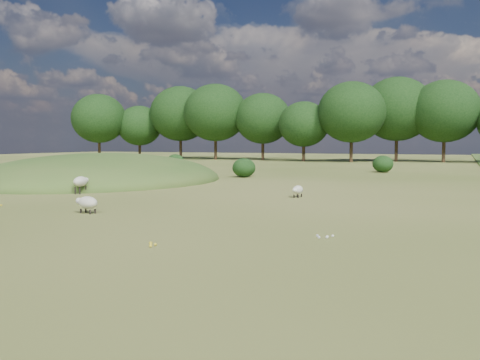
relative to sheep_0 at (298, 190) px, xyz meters
name	(u,v)px	position (x,y,z in m)	size (l,w,h in m)	color
ground	(296,178)	(-4.06, 13.41, -0.38)	(160.00, 160.00, 0.00)	#41581B
mound	(101,181)	(-16.06, 5.41, -0.38)	(16.00, 20.00, 4.00)	#33561E
treeline	(363,114)	(-5.12, 48.85, 6.18)	(96.28, 14.66, 11.70)	black
shrubs	(268,164)	(-8.69, 20.05, 0.37)	(22.90, 12.73, 1.53)	black
sheep_0	(298,190)	(0.00, 0.00, 0.00)	(0.50, 1.06, 0.61)	beige
sheep_2	(81,182)	(-11.35, -2.60, 0.27)	(0.72, 1.34, 0.94)	beige
sheep_3	(87,203)	(-5.95, -8.88, 0.04)	(1.22, 0.72, 0.68)	beige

